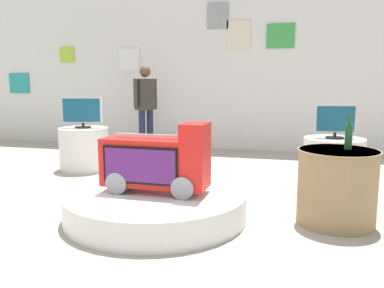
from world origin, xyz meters
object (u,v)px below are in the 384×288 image
at_px(tv_on_left_rear, 336,121).
at_px(bottle_on_side_table, 349,136).
at_px(display_pedestal_center_rear, 84,149).
at_px(shopper_browsing_near_truck, 146,103).
at_px(tv_on_center_rear, 82,112).
at_px(main_display_pedestal, 156,205).
at_px(side_table_round, 337,186).
at_px(novelty_firetruck_tv, 157,164).
at_px(display_pedestal_left_rear, 333,164).

xyz_separation_m(tv_on_left_rear, bottle_on_side_table, (0.00, -1.25, -0.02)).
distance_m(display_pedestal_center_rear, shopper_browsing_near_truck, 1.70).
bearing_deg(tv_on_center_rear, main_display_pedestal, -45.25).
bearing_deg(tv_on_left_rear, side_table_round, -93.54).
bearing_deg(novelty_firetruck_tv, display_pedestal_left_rear, 41.84).
height_order(novelty_firetruck_tv, tv_on_center_rear, tv_on_center_rear).
relative_size(novelty_firetruck_tv, display_pedestal_center_rear, 1.42).
xyz_separation_m(display_pedestal_left_rear, bottle_on_side_table, (0.00, -1.25, 0.52)).
bearing_deg(shopper_browsing_near_truck, novelty_firetruck_tv, -67.55).
height_order(main_display_pedestal, tv_on_left_rear, tv_on_left_rear).
bearing_deg(tv_on_center_rear, display_pedestal_left_rear, -3.70).
bearing_deg(novelty_firetruck_tv, main_display_pedestal, 160.53).
bearing_deg(novelty_firetruck_tv, tv_on_left_rear, 41.77).
relative_size(novelty_firetruck_tv, tv_on_center_rear, 1.77).
height_order(side_table_round, bottle_on_side_table, bottle_on_side_table).
bearing_deg(display_pedestal_center_rear, tv_on_left_rear, -3.84).
xyz_separation_m(novelty_firetruck_tv, display_pedestal_left_rear, (1.77, 1.58, -0.23)).
distance_m(main_display_pedestal, tv_on_left_rear, 2.49).
height_order(main_display_pedestal, side_table_round, side_table_round).
distance_m(main_display_pedestal, tv_on_center_rear, 2.66).
distance_m(display_pedestal_left_rear, side_table_round, 1.31).
distance_m(main_display_pedestal, novelty_firetruck_tv, 0.42).
height_order(tv_on_left_rear, shopper_browsing_near_truck, shopper_browsing_near_truck).
bearing_deg(display_pedestal_left_rear, main_display_pedestal, -138.61).
relative_size(novelty_firetruck_tv, side_table_round, 1.40).
distance_m(tv_on_left_rear, bottle_on_side_table, 1.25).
xyz_separation_m(bottle_on_side_table, shopper_browsing_near_truck, (-3.15, 3.01, 0.10)).
height_order(main_display_pedestal, tv_on_center_rear, tv_on_center_rear).
relative_size(main_display_pedestal, side_table_round, 2.39).
bearing_deg(tv_on_left_rear, shopper_browsing_near_truck, 150.77).
xyz_separation_m(tv_on_left_rear, side_table_round, (-0.08, -1.30, -0.49)).
relative_size(display_pedestal_center_rear, tv_on_center_rear, 1.25).
height_order(display_pedestal_center_rear, shopper_browsing_near_truck, shopper_browsing_near_truck).
bearing_deg(main_display_pedestal, side_table_round, 8.94).
height_order(novelty_firetruck_tv, shopper_browsing_near_truck, shopper_browsing_near_truck).
xyz_separation_m(tv_on_left_rear, display_pedestal_center_rear, (-3.58, 0.24, -0.54)).
distance_m(display_pedestal_left_rear, shopper_browsing_near_truck, 3.66).
bearing_deg(side_table_round, tv_on_left_rear, 86.46).
relative_size(tv_on_left_rear, display_pedestal_center_rear, 0.67).
bearing_deg(side_table_round, display_pedestal_center_rear, 156.19).
bearing_deg(main_display_pedestal, tv_on_center_rear, 134.75).
bearing_deg(display_pedestal_center_rear, shopper_browsing_near_truck, 74.21).
distance_m(main_display_pedestal, side_table_round, 1.74).
height_order(display_pedestal_left_rear, tv_on_center_rear, tv_on_center_rear).
bearing_deg(bottle_on_side_table, main_display_pedestal, -169.76).
relative_size(main_display_pedestal, bottle_on_side_table, 5.72).
relative_size(bottle_on_side_table, shopper_browsing_near_truck, 0.19).
bearing_deg(display_pedestal_left_rear, shopper_browsing_near_truck, 150.83).
relative_size(display_pedestal_left_rear, tv_on_left_rear, 1.52).
xyz_separation_m(tv_on_center_rear, bottle_on_side_table, (3.59, -1.49, -0.04)).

